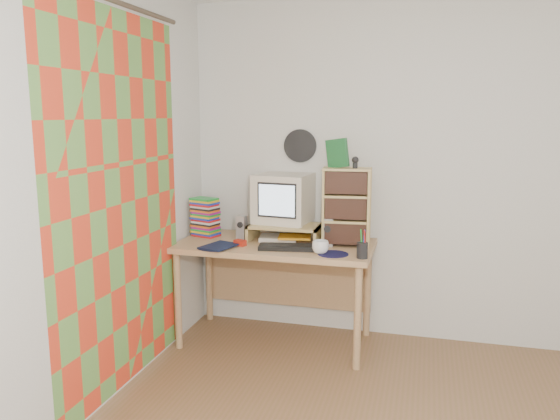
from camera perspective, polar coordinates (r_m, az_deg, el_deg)
The scene contains 20 objects.
back_wall at distance 4.08m, azimuth 15.03°, elevation 3.78°, with size 3.50×3.50×0.00m, color silver.
left_wall at distance 2.93m, azimuth -21.88°, elevation 1.09°, with size 3.50×3.50×0.00m, color silver.
curtain at distance 3.31m, azimuth -16.25°, elevation 0.61°, with size 2.20×2.20×0.00m, color red.
wall_disc at distance 4.15m, azimuth 2.12°, elevation 6.71°, with size 0.25×0.25×0.02m, color black.
desk at distance 4.03m, azimuth -0.27°, elevation -5.13°, with size 1.40×0.70×0.75m.
monitor_riser at distance 4.00m, azimuth 0.55°, elevation -1.88°, with size 0.52×0.30×0.12m.
crt_monitor at distance 4.02m, azimuth 0.20°, elevation 1.16°, with size 0.38×0.38×0.36m, color beige.
speaker_left at distance 4.05m, azimuth -4.02°, elevation -1.83°, with size 0.07×0.07×0.18m, color #A2A1A6.
speaker_right at distance 3.86m, azimuth 5.08°, elevation -2.30°, with size 0.07×0.07×0.20m, color #A2A1A6.
keyboard at distance 3.76m, azimuth 1.05°, elevation -3.91°, with size 0.43×0.14×0.03m, color black.
dvd_stack at distance 4.18m, azimuth -7.82°, elevation -0.93°, with size 0.19×0.13×0.26m, color brown, non-canonical shape.
cd_rack at distance 3.85m, azimuth 6.91°, elevation 0.32°, with size 0.33×0.18×0.55m, color tan.
mug at distance 3.64m, azimuth 4.24°, elevation -3.90°, with size 0.11×0.11×0.09m, color white.
diary at distance 3.87m, azimuth -7.47°, elevation -3.45°, with size 0.23×0.17×0.05m, color black.
mousepad at distance 3.64m, azimuth 5.56°, elevation -4.60°, with size 0.21×0.21×0.00m, color black.
pen_cup at distance 3.55m, azimuth 8.60°, elevation -3.87°, with size 0.07×0.07×0.14m, color black, non-canonical shape.
papers at distance 4.02m, azimuth 0.51°, elevation -2.92°, with size 0.27×0.20×0.04m, color silver, non-canonical shape.
red_box at distance 3.87m, azimuth -4.19°, elevation -3.44°, with size 0.08×0.05×0.04m, color #B62313.
game_box at distance 3.83m, azimuth 6.02°, elevation 5.92°, with size 0.15×0.03×0.20m, color #1A5D2E.
webcam at distance 3.79m, azimuth 7.87°, elevation 4.96°, with size 0.05×0.05×0.08m, color black, non-canonical shape.
Camera 1 is at (0.00, -2.31, 1.67)m, focal length 35.00 mm.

